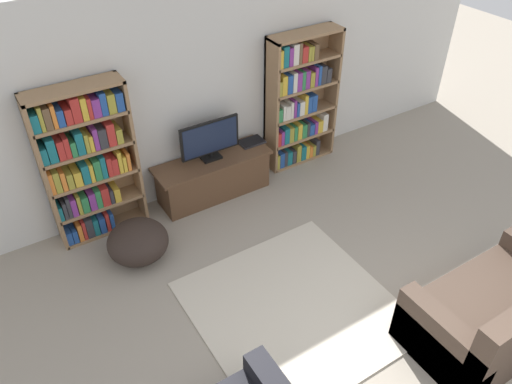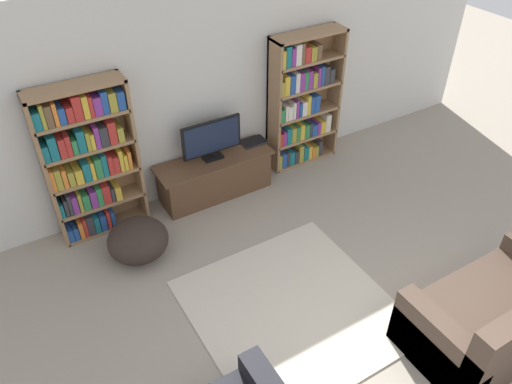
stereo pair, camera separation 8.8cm
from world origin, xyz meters
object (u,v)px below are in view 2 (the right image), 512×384
tv_stand (215,176)px  couch_right_sofa (496,318)px  television (212,139)px  beanbag_ottoman (138,240)px  laptop (253,142)px  bookshelf_left (88,160)px  bookshelf_right (301,102)px

tv_stand → couch_right_sofa: 3.46m
television → beanbag_ottoman: 1.47m
television → laptop: television is taller
bookshelf_left → beanbag_ottoman: size_ratio=2.73×
bookshelf_left → tv_stand: 1.58m
laptop → couch_right_sofa: couch_right_sofa is taller
laptop → bookshelf_left: bearing=178.9°
tv_stand → bookshelf_right: bearing=4.9°
laptop → beanbag_ottoman: laptop is taller
bookshelf_right → laptop: bearing=-176.8°
tv_stand → beanbag_ottoman: 1.34m
tv_stand → laptop: bearing=7.1°
bookshelf_left → beanbag_ottoman: 1.01m
laptop → beanbag_ottoman: (-1.83, -0.64, -0.33)m
bookshelf_left → television: bookshelf_left is taller
bookshelf_right → beanbag_ottoman: bookshelf_right is taller
television → tv_stand: bearing=-90.0°
laptop → beanbag_ottoman: bearing=-160.8°
bookshelf_right → beanbag_ottoman: 2.74m
bookshelf_right → laptop: 0.82m
bookshelf_right → tv_stand: bearing=-175.1°
bookshelf_left → couch_right_sofa: size_ratio=1.14×
television → beanbag_ottoman: size_ratio=1.16×
bookshelf_left → couch_right_sofa: (2.57, -3.38, -0.63)m
beanbag_ottoman → couch_right_sofa: bearing=-48.8°
beanbag_ottoman → tv_stand: bearing=24.6°
television → couch_right_sofa: size_ratio=0.48×
bookshelf_left → laptop: (2.03, -0.04, -0.39)m
beanbag_ottoman → bookshelf_left: bearing=107.0°
bookshelf_left → laptop: bearing=-1.1°
bookshelf_right → tv_stand: 1.48m
bookshelf_left → television: bearing=-3.5°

